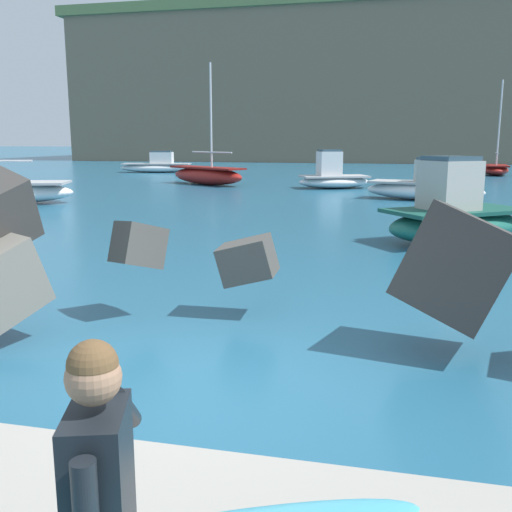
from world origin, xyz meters
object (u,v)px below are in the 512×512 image
boat_near_left (333,177)px  station_building_central (283,12)px  boat_near_centre (158,166)px  boat_mid_centre (3,191)px  station_building_east (352,10)px  boat_mid_right (454,217)px  boat_mid_left (207,175)px  boat_far_left (426,187)px  station_building_annex (441,14)px  boat_near_right (496,169)px

boat_near_left → station_building_central: (-14.44, 60.29, 21.26)m
boat_near_centre → boat_mid_centre: (2.89, -24.05, -0.04)m
station_building_east → boat_mid_right: bearing=-83.4°
boat_mid_right → station_building_central: (-19.45, 77.45, 21.20)m
boat_near_left → boat_mid_left: boat_mid_left is taller
boat_far_left → station_building_east: 67.47m
station_building_annex → boat_near_right: bearing=-87.7°
station_building_central → boat_mid_left: bearing=-83.6°
station_building_east → boat_near_left: bearing=-86.4°
station_building_east → station_building_annex: bearing=21.8°
boat_near_right → station_building_east: bearing=108.8°
boat_near_centre → boat_far_left: bearing=-41.5°
boat_mid_right → station_building_east: size_ratio=0.57×
boat_near_right → boat_near_centre: bearing=-174.8°
boat_mid_left → station_building_east: bearing=85.9°
boat_mid_left → boat_near_centre: bearing=124.7°
boat_mid_left → station_building_east: size_ratio=0.91×
boat_near_left → boat_far_left: boat_near_left is taller
boat_far_left → station_building_annex: station_building_annex is taller
boat_near_centre → station_building_central: 52.16m
boat_mid_right → boat_near_centre: bearing=125.0°
boat_mid_centre → station_building_annex: (22.05, 74.48, 20.55)m
boat_near_left → boat_near_centre: boat_near_left is taller
boat_mid_left → boat_mid_right: bearing=-54.8°
boat_near_left → station_building_annex: bearing=81.9°
boat_mid_right → boat_far_left: size_ratio=0.80×
boat_near_left → boat_mid_centre: size_ratio=0.71×
boat_near_right → boat_far_left: 21.67m
boat_near_centre → boat_near_right: bearing=5.2°
boat_near_centre → station_building_annex: (24.94, 50.43, 20.51)m
boat_near_right → station_building_east: station_building_east is taller
boat_near_left → boat_mid_right: bearing=-73.7°
boat_mid_left → boat_far_left: 14.21m
boat_near_right → boat_mid_right: boat_near_right is taller
boat_mid_centre → boat_mid_right: bearing=-17.9°
boat_mid_left → station_building_annex: size_ratio=1.00×
boat_near_right → boat_mid_centre: boat_near_right is taller
boat_mid_left → boat_mid_centre: (-5.26, -12.30, -0.08)m
station_building_east → boat_far_left: bearing=-82.4°
boat_mid_left → boat_mid_right: (12.78, -18.13, 0.11)m
boat_mid_left → station_building_central: size_ratio=1.13×
boat_near_right → station_building_annex: 52.26m
boat_near_left → boat_near_right: (10.96, 15.16, -0.17)m
boat_near_centre → station_building_central: (1.47, 47.57, 21.34)m
boat_mid_left → boat_mid_centre: bearing=-113.1°
station_building_annex → boat_near_centre: bearing=-116.3°
boat_near_centre → boat_mid_right: (20.92, -29.88, 0.15)m
boat_mid_left → station_building_east: station_building_east is taller
boat_near_centre → station_building_east: station_building_east is taller
boat_mid_left → boat_mid_right: 22.18m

